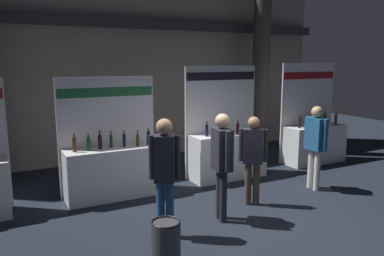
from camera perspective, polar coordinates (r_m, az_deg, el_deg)
name	(u,v)px	position (r m, az deg, el deg)	size (l,w,h in m)	color
ground_plane	(231,218)	(6.74, 5.80, -13.18)	(24.00, 24.00, 0.00)	black
hall_colonnade	(135,39)	(10.43, -8.54, 13.02)	(11.75, 1.34, 6.52)	gray
exhibitor_booth_1	(113,167)	(7.67, -11.67, -5.70)	(1.94, 0.66, 2.34)	white
exhibitor_booth_2	(227,150)	(8.76, 5.24, -3.35)	(1.84, 0.66, 2.53)	white
exhibitor_booth_3	(314,139)	(10.52, 17.67, -1.57)	(1.76, 0.66, 2.59)	white
trash_bin	(166,245)	(5.11, -3.95, -17.03)	(0.39, 0.39, 0.65)	#38383D
visitor_3	(222,157)	(6.30, 4.48, -4.29)	(0.32, 0.55, 1.81)	#23232D
visitor_5	(165,168)	(5.69, -4.10, -5.94)	(0.42, 0.37, 1.82)	navy
visitor_6	(316,140)	(8.23, 17.94, -1.65)	(0.26, 0.59, 1.74)	silver
visitor_9	(253,154)	(7.08, 9.08, -3.81)	(0.44, 0.38, 1.66)	#47382D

